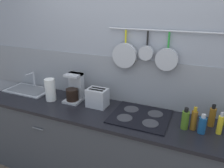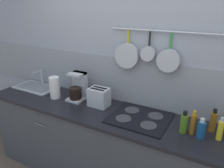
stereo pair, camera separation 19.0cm
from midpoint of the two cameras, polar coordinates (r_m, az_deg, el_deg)
wall_back at (r=2.39m, az=7.73°, el=2.78°), size 7.20×0.14×2.60m
cabinet_base at (r=2.50m, az=3.65°, el=-17.88°), size 3.20×0.59×0.90m
countertop at (r=2.24m, az=3.92°, el=-8.46°), size 3.24×0.61×0.03m
sink_basin at (r=3.04m, az=-17.54°, el=-0.64°), size 0.57×0.32×0.22m
paper_towel_roll at (r=2.62m, az=-12.76°, el=-0.95°), size 0.12×0.12×0.26m
coffee_maker at (r=2.54m, az=-6.77°, el=-1.14°), size 0.19×0.22×0.32m
toaster at (r=2.37m, az=-1.13°, el=-3.49°), size 0.23×0.16×0.20m
cooktop at (r=2.19m, az=9.75°, el=-8.71°), size 0.57×0.50×0.01m
bottle_sesame_oil at (r=2.04m, az=20.87°, el=-9.61°), size 0.07×0.07×0.21m
bottle_cooking_wine at (r=2.04m, az=22.97°, el=-9.61°), size 0.05×0.05×0.22m
bottle_dish_soap at (r=2.02m, az=24.83°, el=-10.77°), size 0.07×0.07×0.18m
bottle_vinegar at (r=2.16m, az=27.29°, el=-8.75°), size 0.06×0.06×0.22m
bottle_olive_oil at (r=2.06m, az=28.88°, el=-10.54°), size 0.05×0.05×0.20m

